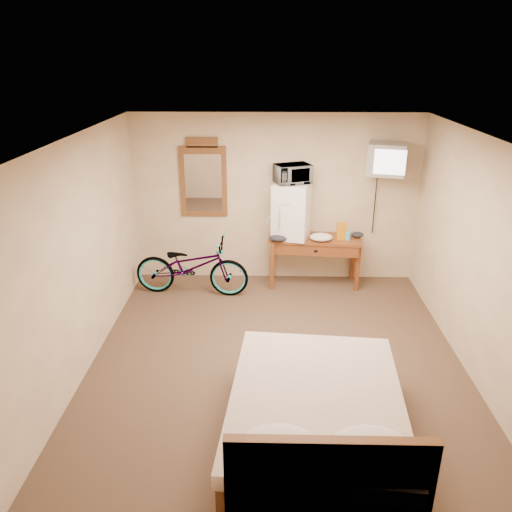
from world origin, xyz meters
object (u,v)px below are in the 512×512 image
wall_mirror (203,179)px  bicycle (192,266)px  desk (315,246)px  bed (316,421)px  crt_television (386,159)px  microwave (293,174)px  blue_cup (348,236)px  mini_fridge (291,211)px

wall_mirror → bicycle: wall_mirror is taller
desk → bed: bearing=-94.4°
crt_television → bed: 3.95m
microwave → crt_television: 1.30m
crt_television → wall_mirror: wall_mirror is taller
desk → crt_television: bearing=1.3°
blue_cup → wall_mirror: (-2.11, 0.32, 0.75)m
crt_television → microwave: bearing=178.7°
desk → wall_mirror: 1.90m
mini_fridge → microwave: microwave is taller
microwave → wall_mirror: bearing=148.4°
microwave → bicycle: size_ratio=0.29×
desk → mini_fridge: bearing=171.9°
bicycle → wall_mirror: bearing=-8.4°
desk → wall_mirror: (-1.64, 0.27, 0.93)m
desk → crt_television: size_ratio=2.17×
microwave → bed: bearing=-110.2°
wall_mirror → crt_television: bearing=-5.6°
mini_fridge → microwave: bearing=56.3°
crt_television → desk: bearing=-178.7°
blue_cup → crt_television: 1.19m
mini_fridge → blue_cup: 0.90m
bed → desk: bearing=85.6°
desk → bicycle: bicycle is taller
microwave → blue_cup: bearing=-28.9°
wall_mirror → bed: size_ratio=0.56×
desk → blue_cup: 0.51m
mini_fridge → bicycle: (-1.43, -0.38, -0.72)m
mini_fridge → microwave: (0.00, 0.00, 0.54)m
blue_cup → crt_television: (0.46, 0.07, 1.10)m
microwave → bed: size_ratio=0.23×
crt_television → bicycle: (-2.71, -0.35, -1.48)m
blue_cup → crt_television: crt_television is taller
desk → microwave: 1.12m
mini_fridge → blue_cup: size_ratio=6.58×
mini_fridge → bicycle: size_ratio=0.49×
crt_television → bed: size_ratio=0.31×
desk → crt_television: crt_television is taller
blue_cup → bed: (-0.73, -3.33, -0.52)m
desk → crt_television: (0.93, 0.02, 1.28)m
bicycle → bed: bed is taller
crt_television → bicycle: crt_television is taller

